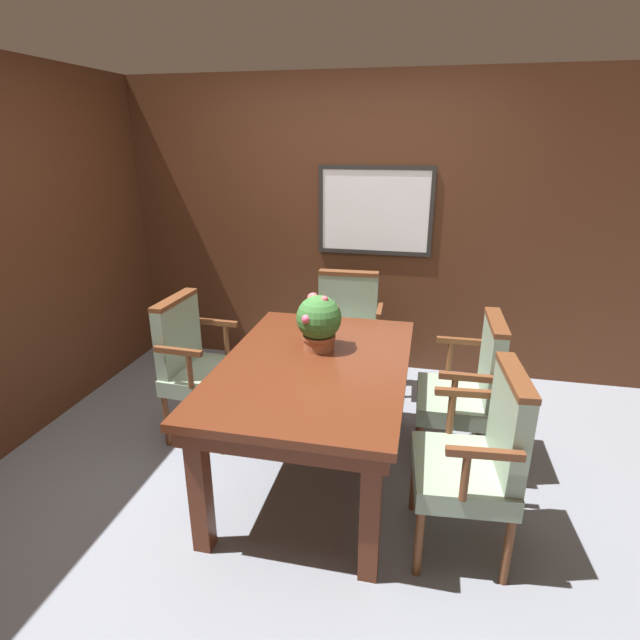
# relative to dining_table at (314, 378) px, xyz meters

# --- Properties ---
(ground_plane) EXTENTS (14.00, 14.00, 0.00)m
(ground_plane) POSITION_rel_dining_table_xyz_m (-0.14, -0.08, -0.66)
(ground_plane) COLOR gray
(wall_back) EXTENTS (7.20, 0.08, 2.45)m
(wall_back) POSITION_rel_dining_table_xyz_m (-0.13, 1.71, 0.57)
(wall_back) COLOR #4C2816
(wall_back) RESTS_ON ground_plane
(dining_table) EXTENTS (1.04, 1.56, 0.76)m
(dining_table) POSITION_rel_dining_table_xyz_m (0.00, 0.00, 0.00)
(dining_table) COLOR #562614
(dining_table) RESTS_ON ground_plane
(chair_right_near) EXTENTS (0.50, 0.59, 0.97)m
(chair_right_near) POSITION_rel_dining_table_xyz_m (0.89, -0.37, -0.12)
(chair_right_near) COLOR brown
(chair_right_near) RESTS_ON ground_plane
(chair_right_far) EXTENTS (0.47, 0.57, 0.97)m
(chair_right_far) POSITION_rel_dining_table_xyz_m (0.88, 0.34, -0.12)
(chair_right_far) COLOR brown
(chair_right_far) RESTS_ON ground_plane
(chair_left_far) EXTENTS (0.48, 0.58, 0.97)m
(chair_left_far) POSITION_rel_dining_table_xyz_m (-0.90, 0.33, -0.12)
(chair_left_far) COLOR brown
(chair_left_far) RESTS_ON ground_plane
(chair_head_far) EXTENTS (0.57, 0.48, 0.97)m
(chair_head_far) POSITION_rel_dining_table_xyz_m (-0.01, 1.15, -0.12)
(chair_head_far) COLOR brown
(chair_head_far) RESTS_ON ground_plane
(potted_plant) EXTENTS (0.27, 0.27, 0.34)m
(potted_plant) POSITION_rel_dining_table_xyz_m (-0.02, 0.20, 0.28)
(potted_plant) COLOR #9E5638
(potted_plant) RESTS_ON dining_table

